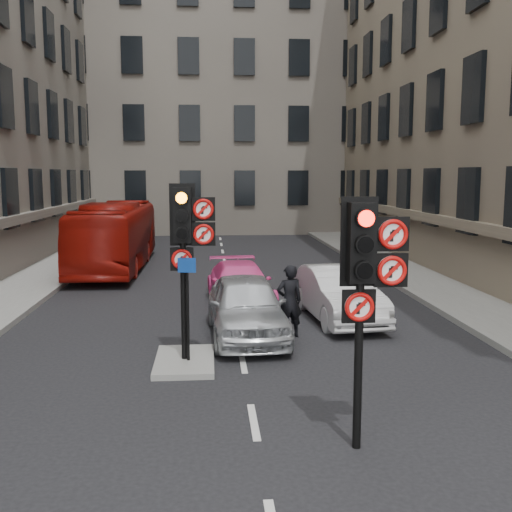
{
  "coord_description": "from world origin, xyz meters",
  "views": [
    {
      "loc": [
        -0.67,
        -6.97,
        3.88
      ],
      "look_at": [
        0.06,
        2.33,
        2.6
      ],
      "focal_mm": 42.0,
      "sensor_mm": 36.0,
      "label": 1
    }
  ],
  "objects": [
    {
      "name": "ground",
      "position": [
        0.0,
        0.0,
        0.0
      ],
      "size": [
        120.0,
        120.0,
        0.0
      ],
      "primitive_type": "plane",
      "color": "black",
      "rests_on": "ground"
    },
    {
      "name": "motorcyclist",
      "position": [
        1.22,
        6.9,
        0.87
      ],
      "size": [
        0.71,
        0.54,
        1.75
      ],
      "primitive_type": "imported",
      "rotation": [
        0.0,
        0.0,
        3.34
      ],
      "color": "black",
      "rests_on": "ground"
    },
    {
      "name": "car_silver",
      "position": [
        0.2,
        7.0,
        0.74
      ],
      "size": [
        1.94,
        4.42,
        1.48
      ],
      "primitive_type": "imported",
      "rotation": [
        0.0,
        0.0,
        0.04
      ],
      "color": "#B6BBBF",
      "rests_on": "ground"
    },
    {
      "name": "pavement_right",
      "position": [
        7.2,
        12.0,
        0.08
      ],
      "size": [
        3.0,
        50.0,
        0.16
      ],
      "primitive_type": "cube",
      "color": "gray",
      "rests_on": "ground"
    },
    {
      "name": "motorcycle",
      "position": [
        1.84,
        10.36,
        0.46
      ],
      "size": [
        0.62,
        1.58,
        0.93
      ],
      "primitive_type": "imported",
      "rotation": [
        0.0,
        0.0,
        -0.12
      ],
      "color": "black",
      "rests_on": "ground"
    },
    {
      "name": "bus_red",
      "position": [
        -4.5,
        17.86,
        1.36
      ],
      "size": [
        2.31,
        9.79,
        2.73
      ],
      "primitive_type": "imported",
      "rotation": [
        0.0,
        0.0,
        -0.0
      ],
      "color": "maroon",
      "rests_on": "ground"
    },
    {
      "name": "car_pink",
      "position": [
        0.23,
        10.56,
        0.62
      ],
      "size": [
        2.07,
        4.41,
        1.24
      ],
      "primitive_type": "imported",
      "rotation": [
        0.0,
        0.0,
        0.08
      ],
      "color": "#ED4597",
      "rests_on": "ground"
    },
    {
      "name": "signal_near",
      "position": [
        1.49,
        0.99,
        2.58
      ],
      "size": [
        0.91,
        0.4,
        3.58
      ],
      "color": "black",
      "rests_on": "ground"
    },
    {
      "name": "signal_far",
      "position": [
        -1.11,
        4.99,
        2.7
      ],
      "size": [
        0.91,
        0.4,
        3.58
      ],
      "color": "black",
      "rests_on": "centre_island"
    },
    {
      "name": "info_sign",
      "position": [
        -1.12,
        4.87,
        1.48
      ],
      "size": [
        0.36,
        0.13,
        2.11
      ],
      "rotation": [
        0.0,
        0.0,
        -0.16
      ],
      "color": "black",
      "rests_on": "centre_island"
    },
    {
      "name": "building_far",
      "position": [
        0.0,
        38.0,
        10.0
      ],
      "size": [
        30.0,
        14.0,
        20.0
      ],
      "primitive_type": "cube",
      "color": "gray",
      "rests_on": "ground"
    },
    {
      "name": "car_white",
      "position": [
        2.76,
        8.48,
        0.71
      ],
      "size": [
        1.89,
        4.42,
        1.42
      ],
      "primitive_type": "imported",
      "rotation": [
        0.0,
        0.0,
        0.09
      ],
      "color": "silver",
      "rests_on": "ground"
    },
    {
      "name": "pavement_left",
      "position": [
        -7.2,
        12.0,
        0.08
      ],
      "size": [
        3.0,
        50.0,
        0.16
      ],
      "primitive_type": "cube",
      "color": "gray",
      "rests_on": "ground"
    },
    {
      "name": "centre_island",
      "position": [
        -1.2,
        5.0,
        0.06
      ],
      "size": [
        1.2,
        2.0,
        0.12
      ],
      "primitive_type": "cube",
      "color": "gray",
      "rests_on": "ground"
    }
  ]
}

